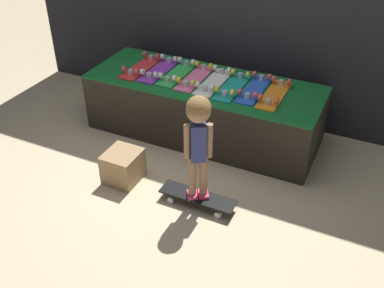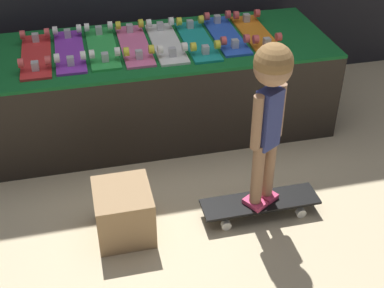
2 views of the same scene
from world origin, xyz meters
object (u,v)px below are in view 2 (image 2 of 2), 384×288
at_px(skateboard_pink_on_rack, 134,44).
at_px(storage_box, 124,212).
at_px(skateboard_orange_on_rack, 256,32).
at_px(skateboard_on_floor, 260,203).
at_px(skateboard_purple_on_rack, 69,50).
at_px(skateboard_blue_on_rack, 226,34).
at_px(skateboard_teal_on_rack, 197,39).
at_px(skateboard_white_on_rack, 166,41).
at_px(skateboard_green_on_rack, 102,46).
at_px(child, 270,98).
at_px(skateboard_red_on_rack, 36,54).

distance_m(skateboard_pink_on_rack, storage_box, 1.11).
xyz_separation_m(skateboard_orange_on_rack, skateboard_on_floor, (-0.28, -1.01, -0.53)).
bearing_deg(skateboard_purple_on_rack, skateboard_pink_on_rack, -0.84).
height_order(skateboard_purple_on_rack, skateboard_orange_on_rack, same).
bearing_deg(skateboard_blue_on_rack, storage_box, -128.98).
xyz_separation_m(skateboard_teal_on_rack, skateboard_blue_on_rack, (0.20, 0.04, 0.00)).
bearing_deg(skateboard_white_on_rack, skateboard_blue_on_rack, 4.30).
distance_m(skateboard_teal_on_rack, storage_box, 1.23).
distance_m(skateboard_on_floor, storage_box, 0.73).
xyz_separation_m(skateboard_teal_on_rack, skateboard_orange_on_rack, (0.39, 0.02, 0.00)).
xyz_separation_m(skateboard_pink_on_rack, skateboard_orange_on_rack, (0.78, -0.00, 0.00)).
height_order(skateboard_green_on_rack, skateboard_pink_on_rack, same).
distance_m(skateboard_white_on_rack, storage_box, 1.16).
bearing_deg(storage_box, skateboard_purple_on_rack, 99.52).
relative_size(skateboard_teal_on_rack, child, 0.67).
xyz_separation_m(skateboard_purple_on_rack, skateboard_orange_on_rack, (1.17, -0.01, 0.00)).
height_order(skateboard_pink_on_rack, skateboard_orange_on_rack, same).
bearing_deg(child, skateboard_blue_on_rack, 54.53).
height_order(skateboard_green_on_rack, skateboard_orange_on_rack, same).
bearing_deg(skateboard_blue_on_rack, skateboard_teal_on_rack, -167.73).
bearing_deg(skateboard_orange_on_rack, skateboard_teal_on_rack, -177.09).
xyz_separation_m(skateboard_white_on_rack, child, (0.30, -1.00, 0.12)).
relative_size(skateboard_green_on_rack, skateboard_white_on_rack, 1.00).
relative_size(skateboard_purple_on_rack, storage_box, 1.96).
relative_size(skateboard_teal_on_rack, storage_box, 1.96).
xyz_separation_m(skateboard_blue_on_rack, child, (-0.09, -1.03, 0.12)).
height_order(skateboard_orange_on_rack, child, child).
xyz_separation_m(skateboard_pink_on_rack, skateboard_teal_on_rack, (0.39, -0.02, 0.00)).
bearing_deg(skateboard_pink_on_rack, skateboard_blue_on_rack, 1.80).
bearing_deg(child, skateboard_red_on_rack, 106.78).
distance_m(skateboard_pink_on_rack, skateboard_white_on_rack, 0.20).
xyz_separation_m(skateboard_green_on_rack, skateboard_on_floor, (0.69, -1.02, -0.53)).
distance_m(skateboard_green_on_rack, skateboard_blue_on_rack, 0.78).
relative_size(skateboard_purple_on_rack, skateboard_pink_on_rack, 1.00).
relative_size(skateboard_red_on_rack, skateboard_on_floor, 0.96).
bearing_deg(skateboard_pink_on_rack, child, -63.76).
height_order(skateboard_on_floor, child, child).
relative_size(skateboard_teal_on_rack, skateboard_on_floor, 0.96).
distance_m(skateboard_green_on_rack, skateboard_pink_on_rack, 0.20).
xyz_separation_m(skateboard_pink_on_rack, skateboard_white_on_rack, (0.20, -0.01, 0.00)).
bearing_deg(skateboard_teal_on_rack, skateboard_on_floor, -83.79).
height_order(skateboard_purple_on_rack, storage_box, skateboard_purple_on_rack).
bearing_deg(skateboard_green_on_rack, skateboard_teal_on_rack, -3.48).
height_order(skateboard_teal_on_rack, storage_box, skateboard_teal_on_rack).
xyz_separation_m(skateboard_pink_on_rack, skateboard_blue_on_rack, (0.59, 0.02, 0.00)).
relative_size(skateboard_purple_on_rack, skateboard_orange_on_rack, 1.00).
distance_m(skateboard_red_on_rack, skateboard_purple_on_rack, 0.20).
bearing_deg(skateboard_blue_on_rack, skateboard_orange_on_rack, -6.61).
relative_size(skateboard_purple_on_rack, skateboard_blue_on_rack, 1.00).
bearing_deg(storage_box, skateboard_red_on_rack, 110.40).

